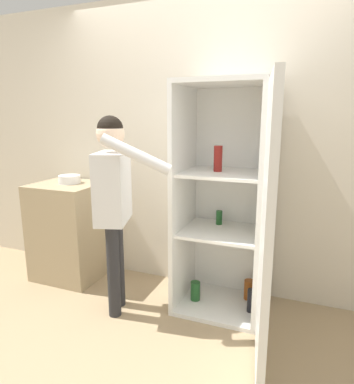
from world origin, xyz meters
The scene contains 6 objects.
ground_plane centered at (0.00, 0.00, 0.00)m, with size 12.00×12.00×0.00m, color tan.
wall_back centered at (0.00, 0.98, 1.27)m, with size 7.00×0.06×2.55m.
refrigerator centered at (0.38, 0.53, 0.89)m, with size 0.83×1.26×1.80m.
person centered at (-0.48, 0.28, 1.00)m, with size 0.68×0.49×1.55m.
counter centered at (-1.23, 0.65, 0.46)m, with size 0.62×0.55×0.93m.
bowl centered at (-1.22, 0.69, 0.96)m, with size 0.20×0.20×0.08m.
Camera 1 is at (0.89, -1.90, 1.54)m, focal length 32.00 mm.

